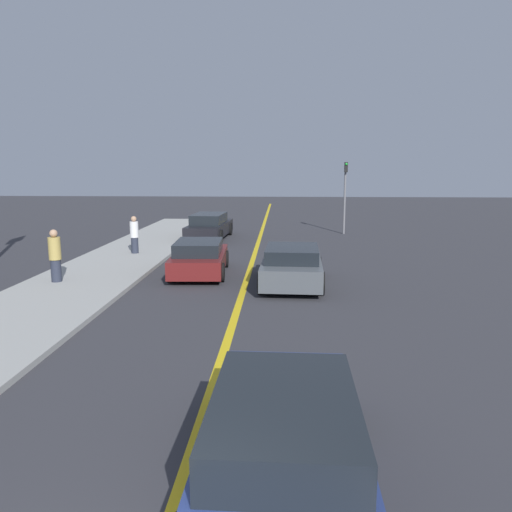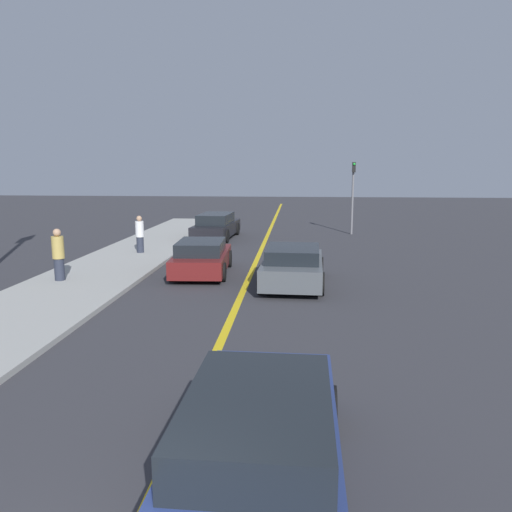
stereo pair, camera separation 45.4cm
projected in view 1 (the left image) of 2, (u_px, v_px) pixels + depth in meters
The scene contains 9 objects.
road_center_line at pixel (254, 256), 21.19m from camera, with size 0.20×60.00×0.01m.
sidewalk_left at pixel (115, 263), 19.36m from camera, with size 3.59×31.76×0.13m.
car_near_right_lane at pixel (284, 441), 5.80m from camera, with size 2.03×4.70×1.28m.
car_ahead_center at pixel (292, 266), 15.97m from camera, with size 2.09×4.06×1.27m.
car_far_distant at pixel (199, 258), 17.56m from camera, with size 2.05×3.99×1.21m.
car_parked_left_lot at pixel (210, 226), 26.19m from camera, with size 2.07×4.86×1.34m.
pedestrian_near_curb at pixel (55, 256), 15.83m from camera, with size 0.38×0.38×1.68m.
pedestrian_mid_group at pixel (134, 235), 21.06m from camera, with size 0.35×0.35×1.57m.
traffic_light at pixel (345, 190), 27.74m from camera, with size 0.18×0.40×3.99m.
Camera 1 is at (1.17, -2.82, 3.77)m, focal length 35.00 mm.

